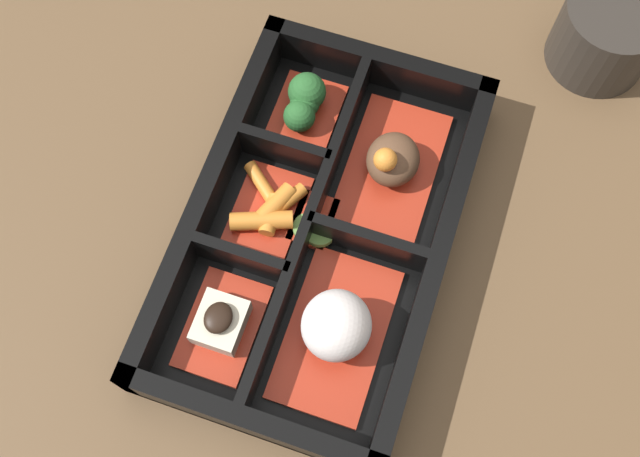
{
  "coord_description": "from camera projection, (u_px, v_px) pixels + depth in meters",
  "views": [
    {
      "loc": [
        0.19,
        0.06,
        0.55
      ],
      "look_at": [
        0.0,
        0.0,
        0.03
      ],
      "focal_mm": 42.0,
      "sensor_mm": 36.0,
      "label": 1
    }
  ],
  "objects": [
    {
      "name": "tea_cup",
      "position": [
        607.0,
        33.0,
        0.61
      ],
      "size": [
        0.08,
        0.08,
        0.06
      ],
      "color": "#2D2823",
      "rests_on": "ground_plane"
    },
    {
      "name": "bento_base",
      "position": [
        320.0,
        238.0,
        0.58
      ],
      "size": [
        0.31,
        0.19,
        0.01
      ],
      "color": "black",
      "rests_on": "ground_plane"
    },
    {
      "name": "bowl_carrots",
      "position": [
        269.0,
        210.0,
        0.58
      ],
      "size": [
        0.07,
        0.05,
        0.02
      ],
      "color": "#B22D19",
      "rests_on": "bento_base"
    },
    {
      "name": "bowl_tofu",
      "position": [
        221.0,
        324.0,
        0.54
      ],
      "size": [
        0.08,
        0.05,
        0.03
      ],
      "color": "#B22D19",
      "rests_on": "bento_base"
    },
    {
      "name": "bowl_pickles",
      "position": [
        313.0,
        222.0,
        0.57
      ],
      "size": [
        0.04,
        0.03,
        0.01
      ],
      "color": "#B22D19",
      "rests_on": "bento_base"
    },
    {
      "name": "bowl_rice",
      "position": [
        336.0,
        328.0,
        0.53
      ],
      "size": [
        0.12,
        0.07,
        0.05
      ],
      "color": "#B22D19",
      "rests_on": "bento_base"
    },
    {
      "name": "bowl_greens",
      "position": [
        304.0,
        104.0,
        0.6
      ],
      "size": [
        0.07,
        0.05,
        0.04
      ],
      "color": "#B22D19",
      "rests_on": "bento_base"
    },
    {
      "name": "bowl_stew",
      "position": [
        392.0,
        164.0,
        0.58
      ],
      "size": [
        0.12,
        0.07,
        0.05
      ],
      "color": "#B22D19",
      "rests_on": "bento_base"
    },
    {
      "name": "bento_rim",
      "position": [
        317.0,
        228.0,
        0.57
      ],
      "size": [
        0.31,
        0.19,
        0.04
      ],
      "color": "black",
      "rests_on": "ground_plane"
    },
    {
      "name": "ground_plane",
      "position": [
        320.0,
        240.0,
        0.59
      ],
      "size": [
        3.0,
        3.0,
        0.0
      ],
      "primitive_type": "plane",
      "color": "brown"
    }
  ]
}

